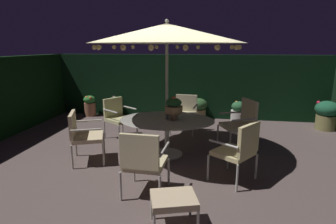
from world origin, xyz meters
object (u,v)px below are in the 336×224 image
Objects in this scene: centerpiece_planter at (174,107)px; potted_plant_back_right at (90,105)px; patio_dining_table at (167,125)px; patio_chair_north at (143,159)px; potted_plant_back_center at (327,114)px; potted_plant_left_near at (198,108)px; patio_chair_southwest at (82,133)px; ottoman_footrest at (174,200)px; patio_chair_northeast at (239,148)px; potted_plant_right_near at (115,106)px; potted_plant_right_far at (238,113)px; patio_chair_east at (242,121)px; patio_chair_south at (118,115)px; patio_umbrella at (167,34)px; patio_chair_southeast at (185,111)px.

centerpiece_planter reaches higher than potted_plant_back_right.
patio_chair_north reaches higher than patio_dining_table.
potted_plant_back_center is 6.76m from potted_plant_back_right.
potted_plant_left_near is at bearing 171.90° from potted_plant_back_center.
potted_plant_left_near is at bearing 80.78° from patio_dining_table.
patio_chair_southwest is 2.59m from ottoman_footrest.
patio_dining_table is 4.08× the size of centerpiece_planter.
patio_chair_northeast is 1.54× the size of potted_plant_back_right.
potted_plant_right_far is (3.69, -0.29, -0.01)m from potted_plant_right_near.
potted_plant_left_near is at bearing 102.43° from patio_chair_northeast.
patio_chair_east is (1.49, 0.62, -0.02)m from patio_dining_table.
patio_chair_south is (-2.83, 0.28, -0.06)m from patio_chair_east.
potted_plant_back_right reaches higher than potted_plant_left_near.
potted_plant_right_far is at bearing -16.87° from potted_plant_left_near.
potted_plant_back_right is at bearing 112.81° from patio_chair_southwest.
patio_chair_southwest is (-1.64, -0.57, -0.43)m from centerpiece_planter.
centerpiece_planter is 1.78m from patio_chair_southwest.
patio_chair_northeast is 1.55× the size of potted_plant_left_near.
patio_chair_east reaches higher than potted_plant_right_far.
patio_chair_north is 0.95× the size of patio_chair_east.
patio_chair_north is at bearing -57.16° from potted_plant_back_right.
potted_plant_back_right is at bearing 137.37° from centerpiece_planter.
patio_dining_table reaches higher than ottoman_footrest.
patio_umbrella is at bearing -34.03° from patio_chair_south.
patio_umbrella is at bearing -43.83° from potted_plant_back_right.
patio_chair_south is 5.38m from potted_plant_back_center.
potted_plant_right_near is (-2.09, 2.83, -2.02)m from patio_umbrella.
patio_dining_table is 1.77× the size of patio_chair_east.
potted_plant_back_center is at bearing 16.28° from patio_chair_south.
potted_plant_left_near is at bearing 83.46° from centerpiece_planter.
potted_plant_left_near is at bearing 60.41° from patio_chair_southwest.
potted_plant_back_right is at bearing -178.28° from potted_plant_right_near.
potted_plant_right_near is (-3.40, 3.77, -0.24)m from patio_chair_northeast.
patio_chair_north is 1.60× the size of potted_plant_right_near.
centerpiece_planter is at bearing -119.85° from potted_plant_right_far.
patio_chair_southwest is (-1.50, -0.58, -1.79)m from patio_umbrella.
patio_chair_south is 2.49m from potted_plant_back_right.
ottoman_footrest is at bearing -86.07° from patio_chair_southeast.
ottoman_footrest is at bearing -60.52° from patio_chair_south.
potted_plant_back_center is at bearing -4.09° from potted_plant_right_near.
ottoman_footrest is at bearing -103.36° from potted_plant_right_far.
patio_dining_table is 2.89× the size of potted_plant_back_right.
patio_chair_southeast is at bearing -102.03° from potted_plant_left_near.
patio_dining_table is at bearing -96.91° from patio_chair_southeast.
potted_plant_back_center is (2.33, 1.78, -0.19)m from patio_chair_east.
ottoman_footrest is at bearing -51.05° from patio_chair_north.
patio_chair_southeast reaches higher than potted_plant_right_far.
patio_chair_northeast is (1.31, -0.94, -0.05)m from patio_dining_table.
patio_umbrella is 2.42m from patio_chair_southeast.
patio_chair_southeast reaches higher than ottoman_footrest.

